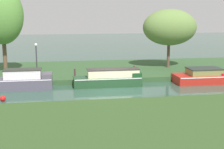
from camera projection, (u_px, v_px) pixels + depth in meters
ground_plane at (112, 90)px, 24.26m from camera, size 120.00×120.00×0.00m
riverbank_far at (101, 70)px, 31.00m from camera, size 72.00×10.00×0.40m
riverbank_near at (142, 130)px, 15.49m from camera, size 72.00×10.00×0.40m
red_barge at (202, 76)px, 26.48m from camera, size 4.19×2.18×1.21m
slate_narrowboat at (22, 81)px, 24.28m from camera, size 4.61×1.62×1.51m
forest_cruiser at (110, 78)px, 25.31m from camera, size 5.21×1.48×1.35m
willow_tree_left at (1, 15)px, 27.61m from camera, size 3.67×3.29×7.46m
willow_tree_centre at (170, 27)px, 30.59m from camera, size 5.14×3.49×5.52m
lamp_post at (36, 56)px, 26.35m from camera, size 0.24×0.24×2.79m
mooring_post_near at (134, 71)px, 27.15m from camera, size 0.13×0.13×0.87m
mooring_post_far at (75, 73)px, 26.41m from camera, size 0.15×0.15×0.74m
channel_buoy at (3, 98)px, 21.08m from camera, size 0.36×0.36×0.36m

